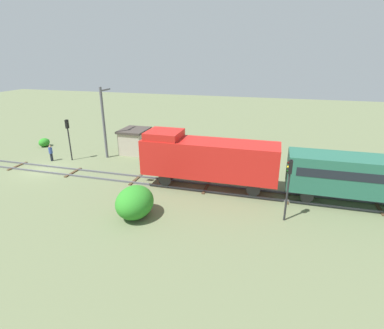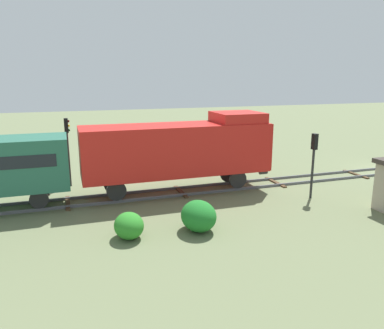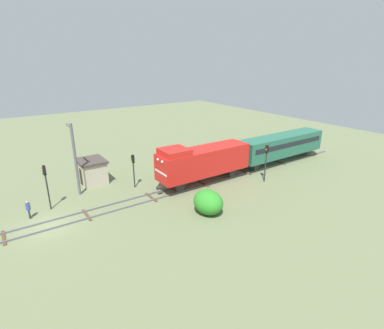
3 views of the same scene
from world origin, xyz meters
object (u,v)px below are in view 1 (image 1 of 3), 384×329
object	(u,v)px
traffic_signal_far	(289,180)
worker_near_track	(51,152)
locomotive	(207,158)
catenary_mast	(104,121)
relay_hut	(135,141)
traffic_signal_mid	(146,142)
traffic_signal_near	(68,132)

from	to	relation	value
traffic_signal_far	worker_near_track	size ratio (longest dim) A/B	2.56
locomotive	traffic_signal_far	distance (m)	7.26
catenary_mast	relay_hut	distance (m)	4.22
traffic_signal_far	catenary_mast	bearing A→B (deg)	-114.87
traffic_signal_far	locomotive	bearing A→B (deg)	-119.73
traffic_signal_mid	relay_hut	xyz separation A→B (m)	(-4.10, -3.32, -1.25)
locomotive	catenary_mast	world-z (taller)	catenary_mast
worker_near_track	traffic_signal_far	bearing A→B (deg)	-103.55
traffic_signal_far	worker_near_track	world-z (taller)	traffic_signal_far
traffic_signal_far	worker_near_track	bearing A→B (deg)	-104.16
locomotive	traffic_signal_far	world-z (taller)	locomotive
traffic_signal_near	relay_hut	world-z (taller)	traffic_signal_near
traffic_signal_far	traffic_signal_near	bearing A→B (deg)	-107.25
traffic_signal_near	traffic_signal_far	size ratio (longest dim) A/B	1.01
traffic_signal_near	traffic_signal_mid	world-z (taller)	traffic_signal_near
catenary_mast	relay_hut	world-z (taller)	catenary_mast
worker_near_track	relay_hut	bearing A→B (deg)	-54.42
traffic_signal_far	catenary_mast	world-z (taller)	catenary_mast
traffic_signal_near	traffic_signal_far	xyz separation A→B (m)	(6.80, 21.89, -0.02)
locomotive	traffic_signal_mid	bearing A→B (deg)	-116.35
locomotive	catenary_mast	xyz separation A→B (m)	(-5.06, -12.39, 1.27)
locomotive	relay_hut	size ratio (longest dim) A/B	3.31
traffic_signal_mid	traffic_signal_far	bearing A→B (deg)	62.01
traffic_signal_mid	traffic_signal_far	world-z (taller)	traffic_signal_far
relay_hut	traffic_signal_near	bearing A→B (deg)	-51.52
relay_hut	traffic_signal_far	bearing A→B (deg)	56.04
locomotive	traffic_signal_near	size ratio (longest dim) A/B	2.65
traffic_signal_far	catenary_mast	xyz separation A→B (m)	(-8.66, -18.69, 1.02)
worker_near_track	traffic_signal_mid	bearing A→B (deg)	-84.00
locomotive	relay_hut	world-z (taller)	locomotive
locomotive	catenary_mast	bearing A→B (deg)	-112.24
locomotive	worker_near_track	size ratio (longest dim) A/B	6.82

